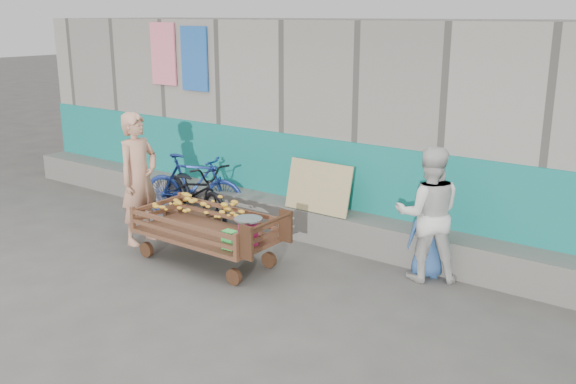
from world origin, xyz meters
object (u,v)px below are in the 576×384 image
Objects in this scene: vendor_man at (139,179)px; bicycle_blue at (193,186)px; woman at (428,214)px; child at (428,237)px; bicycle_dark at (195,192)px; banana_cart at (203,219)px; bench at (192,215)px.

vendor_man reaches higher than bicycle_blue.
vendor_man is 1.34m from bicycle_blue.
child is at bearing -110.22° from woman.
vendor_man reaches higher than woman.
bicycle_blue is (-3.97, 0.10, -0.31)m from woman.
bicycle_blue is at bearing 65.60° from bicycle_dark.
child is 0.60× the size of bicycle_blue.
banana_cart reaches higher than bench.
child reaches higher than bench.
bicycle_blue is (-0.23, 1.26, -0.41)m from vendor_man.
vendor_man is at bearing -14.15° from woman.
bench is 0.57× the size of bicycle_dark.
woman is (2.51, 1.19, 0.24)m from banana_cart.
banana_cart is at bearing -151.63° from bicycle_blue.
woman is 1.63× the size of child.
bicycle_blue is (-0.23, 0.20, 0.01)m from bicycle_dark.
woman reaches higher than bench.
bicycle_blue is at bearing -26.99° from child.
woman reaches higher than banana_cart.
bench is at bearing -131.80° from bicycle_dark.
bench is (-1.09, 0.88, -0.38)m from banana_cart.
woman is at bearing 25.37° from banana_cart.
child is at bearing -110.51° from bicycle_blue.
woman is (3.61, 0.31, 0.62)m from bench.
banana_cart is at bearing -38.67° from bench.
vendor_man reaches higher than bench.
vendor_man is 1.14m from bicycle_dark.
banana_cart is at bearing 0.21° from child.
banana_cart is 1.20× the size of bicycle_blue.
bicycle_blue reaches higher than bicycle_dark.
banana_cart is 2.80m from child.
woman is at bearing -77.22° from vendor_man.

